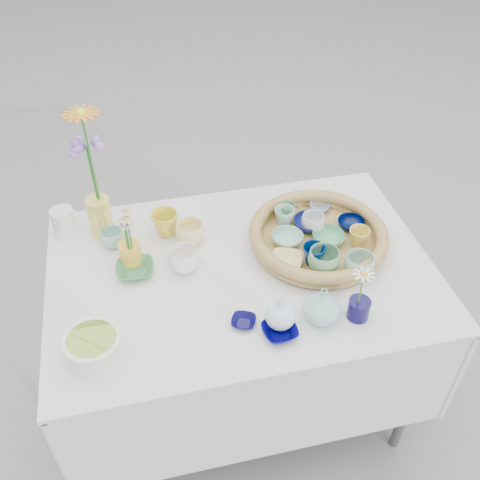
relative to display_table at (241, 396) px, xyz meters
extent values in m
plane|color=gray|center=(0.00, 0.00, 0.00)|extent=(80.00, 80.00, 0.00)
imported|color=navy|center=(0.28, 0.13, 0.80)|extent=(0.12, 0.12, 0.04)
imported|color=#000A36|center=(0.42, 0.10, 0.80)|extent=(0.11, 0.11, 0.03)
imported|color=gold|center=(0.41, 0.00, 0.82)|extent=(0.08, 0.08, 0.07)
imported|color=#4EA573|center=(0.31, 0.04, 0.80)|extent=(0.14, 0.14, 0.03)
imported|color=#6AAA75|center=(0.25, -0.09, 0.82)|extent=(0.10, 0.10, 0.08)
imported|color=#8CC2AD|center=(0.18, 0.07, 0.80)|extent=(0.13, 0.13, 0.03)
imported|color=#9DC5AE|center=(0.19, 0.16, 0.82)|extent=(0.08, 0.08, 0.07)
imported|color=silver|center=(0.28, 0.11, 0.82)|extent=(0.11, 0.11, 0.07)
imported|color=#7096E2|center=(0.34, 0.22, 0.79)|extent=(0.08, 0.08, 0.02)
imported|color=navy|center=(0.23, -0.05, 0.82)|extent=(0.10, 0.10, 0.07)
imported|color=#F4D48C|center=(0.14, -0.03, 0.80)|extent=(0.14, 0.14, 0.03)
imported|color=#94CCB7|center=(0.35, -0.13, 0.82)|extent=(0.12, 0.12, 0.08)
imported|color=#488554|center=(0.22, 0.20, 0.81)|extent=(0.07, 0.07, 0.05)
imported|color=yellow|center=(-0.22, 0.23, 0.81)|extent=(0.12, 0.12, 0.09)
imported|color=#FFE394|center=(-0.14, 0.17, 0.80)|extent=(0.13, 0.13, 0.08)
imported|color=#3A864E|center=(-0.34, 0.05, 0.78)|extent=(0.13, 0.13, 0.03)
imported|color=white|center=(-0.18, 0.04, 0.80)|extent=(0.11, 0.11, 0.08)
imported|color=#0B0940|center=(-0.05, -0.23, 0.77)|extent=(0.10, 0.10, 0.02)
imported|color=#9BD0C4|center=(-0.40, 0.21, 0.80)|extent=(0.09, 0.09, 0.06)
imported|color=#05034E|center=(0.05, -0.29, 0.78)|extent=(0.11, 0.11, 0.03)
imported|color=#93CAC3|center=(0.18, -0.26, 0.83)|extent=(0.14, 0.14, 0.12)
cylinder|color=#0D0740|center=(0.29, -0.28, 0.80)|extent=(0.07, 0.07, 0.07)
cylinder|color=#ECD754|center=(-0.44, 0.28, 0.84)|extent=(0.10, 0.10, 0.15)
cylinder|color=yellow|center=(-0.35, 0.11, 0.80)|extent=(0.08, 0.08, 0.08)
camera|label=1|loc=(-0.29, -1.23, 2.00)|focal=40.00mm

